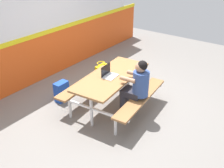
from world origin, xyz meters
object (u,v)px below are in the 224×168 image
student_nearer (137,85)px  laptop_silver (109,74)px  tote_bag_bright (101,71)px  backpack_dark (61,92)px  picnic_table_main (112,83)px

student_nearer → laptop_silver: (-0.08, 0.59, 0.08)m
student_nearer → tote_bag_bright: (0.88, 1.55, -0.51)m
student_nearer → backpack_dark: (-0.44, 1.60, -0.49)m
picnic_table_main → tote_bag_bright: size_ratio=4.37×
backpack_dark → tote_bag_bright: bearing=-1.8°
student_nearer → tote_bag_bright: bearing=60.4°
picnic_table_main → backpack_dark: bearing=112.1°
laptop_silver → backpack_dark: size_ratio=0.77×
laptop_silver → backpack_dark: (-0.36, 1.01, -0.57)m
student_nearer → tote_bag_bright: 1.86m
picnic_table_main → student_nearer: student_nearer is taller
picnic_table_main → tote_bag_bright: bearing=47.8°
tote_bag_bright → laptop_silver: bearing=-135.0°
backpack_dark → picnic_table_main: bearing=-67.9°
student_nearer → backpack_dark: student_nearer is taller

